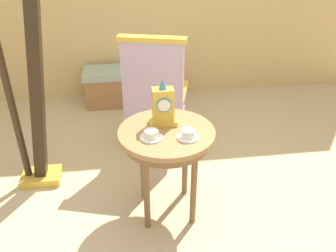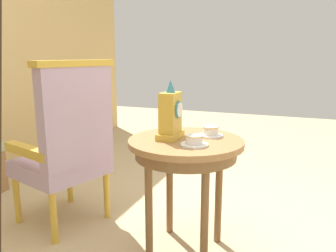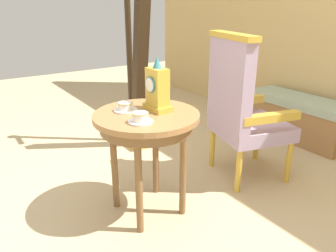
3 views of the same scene
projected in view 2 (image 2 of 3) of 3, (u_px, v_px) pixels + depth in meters
name	position (u px, v px, depth m)	size (l,w,h in m)	color
ground_plane	(186.00, 250.00, 2.06)	(10.00, 10.00, 0.00)	tan
side_table	(186.00, 154.00, 1.94)	(0.66, 0.66, 0.70)	#9E7042
teacup_left	(194.00, 141.00, 1.78)	(0.15, 0.15, 0.06)	white
teacup_right	(211.00, 132.00, 1.99)	(0.14, 0.14, 0.06)	white
mantel_clock	(171.00, 115.00, 1.91)	(0.19, 0.11, 0.34)	gold
armchair	(68.00, 143.00, 2.25)	(0.67, 0.66, 1.14)	#B299B7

